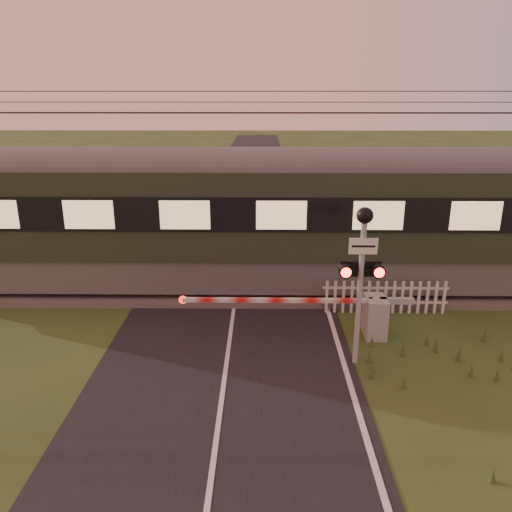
{
  "coord_description": "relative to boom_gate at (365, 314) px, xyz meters",
  "views": [
    {
      "loc": [
        0.82,
        -8.63,
        6.03
      ],
      "look_at": [
        0.67,
        3.2,
        2.18
      ],
      "focal_mm": 35.0,
      "sensor_mm": 36.0,
      "label": 1
    }
  ],
  "objects": [
    {
      "name": "overhead_wires",
      "position": [
        -3.51,
        3.29,
        5.13
      ],
      "size": [
        120.0,
        0.62,
        0.62
      ],
      "color": "black",
      "rests_on": "ground"
    },
    {
      "name": "boom_gate",
      "position": [
        0.0,
        0.0,
        0.0
      ],
      "size": [
        6.04,
        0.82,
        1.09
      ],
      "color": "gray",
      "rests_on": "ground"
    },
    {
      "name": "ground",
      "position": [
        -3.51,
        -3.21,
        -0.59
      ],
      "size": [
        160.0,
        160.0,
        0.0
      ],
      "primitive_type": "plane",
      "color": "#2A3E18",
      "rests_on": "ground"
    },
    {
      "name": "crossing_signal",
      "position": [
        -0.48,
        -1.42,
        1.98
      ],
      "size": [
        0.95,
        0.37,
        3.74
      ],
      "color": "gray",
      "rests_on": "ground"
    },
    {
      "name": "track_bed",
      "position": [
        -3.51,
        3.29,
        -0.53
      ],
      "size": [
        140.0,
        3.4,
        0.39
      ],
      "color": "#47423D",
      "rests_on": "ground"
    },
    {
      "name": "road",
      "position": [
        -3.49,
        -3.44,
        -0.58
      ],
      "size": [
        6.0,
        140.0,
        0.03
      ],
      "color": "black",
      "rests_on": "ground"
    },
    {
      "name": "picket_fence",
      "position": [
        0.85,
        1.4,
        -0.1
      ],
      "size": [
        3.59,
        0.08,
        0.98
      ],
      "color": "silver",
      "rests_on": "ground"
    }
  ]
}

